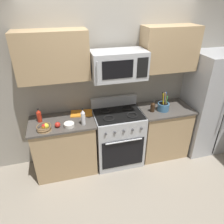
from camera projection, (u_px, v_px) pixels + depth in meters
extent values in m
plane|color=gray|center=(130.00, 189.00, 3.14)|extent=(16.00, 16.00, 0.00)
cube|color=#9E998E|center=(112.00, 82.00, 3.39)|extent=(8.00, 0.10, 2.60)
cube|color=tan|center=(65.00, 147.00, 3.32)|extent=(0.91, 0.54, 0.88)
cube|color=#4C4742|center=(62.00, 122.00, 3.09)|extent=(0.95, 0.58, 0.03)
cube|color=#B2B5BA|center=(118.00, 138.00, 3.50)|extent=(0.76, 0.58, 0.91)
cube|color=black|center=(123.00, 153.00, 3.29)|extent=(0.67, 0.01, 0.51)
cylinder|color=#B2B5BA|center=(124.00, 141.00, 3.15)|extent=(0.57, 0.02, 0.02)
cube|color=black|center=(118.00, 114.00, 3.27)|extent=(0.73, 0.53, 0.02)
cube|color=#B2B5BA|center=(114.00, 102.00, 3.45)|extent=(0.76, 0.06, 0.18)
torus|color=black|center=(109.00, 118.00, 3.12)|extent=(0.17, 0.17, 0.02)
torus|color=black|center=(132.00, 115.00, 3.20)|extent=(0.17, 0.17, 0.02)
torus|color=black|center=(105.00, 110.00, 3.33)|extent=(0.17, 0.17, 0.02)
torus|color=black|center=(127.00, 108.00, 3.41)|extent=(0.17, 0.17, 0.02)
cylinder|color=#4C4C51|center=(106.00, 134.00, 3.02)|extent=(0.04, 0.02, 0.04)
cylinder|color=#4C4C51|center=(115.00, 133.00, 3.05)|extent=(0.04, 0.02, 0.04)
cylinder|color=#4C4C51|center=(124.00, 131.00, 3.08)|extent=(0.04, 0.02, 0.04)
cylinder|color=#4C4C51|center=(133.00, 130.00, 3.11)|extent=(0.04, 0.02, 0.04)
cylinder|color=#4C4C51|center=(141.00, 129.00, 3.14)|extent=(0.04, 0.02, 0.04)
cube|color=tan|center=(162.00, 131.00, 3.69)|extent=(0.80, 0.54, 0.88)
cube|color=#4C4742|center=(166.00, 109.00, 3.46)|extent=(0.84, 0.58, 0.03)
cube|color=#B2B5BA|center=(211.00, 104.00, 3.64)|extent=(0.84, 0.65, 1.77)
cylinder|color=#B2B5BA|center=(224.00, 112.00, 3.31)|extent=(0.02, 0.02, 0.71)
cube|color=#B2B5BA|center=(119.00, 65.00, 2.92)|extent=(0.76, 0.40, 0.39)
cube|color=black|center=(118.00, 70.00, 2.73)|extent=(0.42, 0.01, 0.24)
cube|color=black|center=(143.00, 68.00, 2.81)|extent=(0.15, 0.01, 0.27)
cylinder|color=#B2B5BA|center=(97.00, 72.00, 2.65)|extent=(0.02, 0.02, 0.27)
cube|color=tan|center=(52.00, 56.00, 2.75)|extent=(0.94, 0.34, 0.65)
cube|color=tan|center=(169.00, 49.00, 3.12)|extent=(0.83, 0.34, 0.65)
cylinder|color=teal|center=(163.00, 107.00, 3.36)|extent=(0.18, 0.18, 0.12)
cylinder|color=black|center=(163.00, 106.00, 3.35)|extent=(0.15, 0.15, 0.10)
cylinder|color=olive|center=(166.00, 101.00, 3.27)|extent=(0.08, 0.03, 0.31)
cylinder|color=yellow|center=(163.00, 102.00, 3.29)|extent=(0.04, 0.04, 0.27)
cylinder|color=green|center=(166.00, 103.00, 3.31)|extent=(0.03, 0.04, 0.23)
cylinder|color=blue|center=(164.00, 100.00, 3.31)|extent=(0.05, 0.03, 0.29)
cylinder|color=black|center=(164.00, 101.00, 3.29)|extent=(0.06, 0.08, 0.29)
cone|color=brown|center=(44.00, 128.00, 2.88)|extent=(0.20, 0.20, 0.06)
torus|color=brown|center=(44.00, 126.00, 2.86)|extent=(0.20, 0.20, 0.01)
sphere|color=red|center=(44.00, 126.00, 2.87)|extent=(0.07, 0.07, 0.07)
sphere|color=orange|center=(44.00, 127.00, 2.86)|extent=(0.07, 0.07, 0.07)
sphere|color=yellow|center=(46.00, 126.00, 2.87)|extent=(0.08, 0.08, 0.08)
sphere|color=red|center=(58.00, 125.00, 2.94)|extent=(0.08, 0.08, 0.08)
cube|color=orange|center=(81.00, 113.00, 3.28)|extent=(0.36, 0.26, 0.02)
cylinder|color=silver|center=(83.00, 119.00, 2.98)|extent=(0.06, 0.06, 0.19)
cone|color=silver|center=(83.00, 111.00, 2.92)|extent=(0.05, 0.05, 0.05)
cylinder|color=black|center=(82.00, 109.00, 2.90)|extent=(0.02, 0.02, 0.01)
cylinder|color=#382314|center=(153.00, 108.00, 3.32)|extent=(0.07, 0.07, 0.13)
cone|color=#382314|center=(153.00, 103.00, 3.28)|extent=(0.06, 0.06, 0.04)
cylinder|color=black|center=(153.00, 101.00, 3.26)|extent=(0.03, 0.03, 0.01)
cylinder|color=red|center=(39.00, 117.00, 3.05)|extent=(0.07, 0.07, 0.15)
cone|color=red|center=(38.00, 111.00, 3.00)|extent=(0.06, 0.06, 0.04)
cylinder|color=black|center=(38.00, 109.00, 2.99)|extent=(0.03, 0.03, 0.01)
cylinder|color=white|center=(69.00, 125.00, 2.96)|extent=(0.14, 0.14, 0.05)
torus|color=white|center=(69.00, 123.00, 2.95)|extent=(0.15, 0.15, 0.01)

